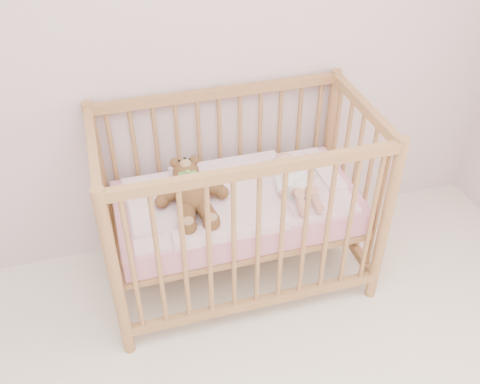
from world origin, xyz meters
name	(u,v)px	position (x,y,z in m)	size (l,w,h in m)	color
wall_back	(143,20)	(0.00, 2.00, 1.35)	(4.00, 0.02, 2.70)	beige
crib	(237,205)	(0.33, 1.60, 0.50)	(1.36, 0.76, 1.00)	tan
mattress	(237,207)	(0.33, 1.60, 0.49)	(1.22, 0.62, 0.13)	pink
blanket	(237,195)	(0.33, 1.60, 0.56)	(1.10, 0.58, 0.06)	pink
baby	(294,176)	(0.62, 1.58, 0.64)	(0.24, 0.49, 0.12)	white
teddy_bear	(192,192)	(0.10, 1.58, 0.65)	(0.38, 0.54, 0.15)	brown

